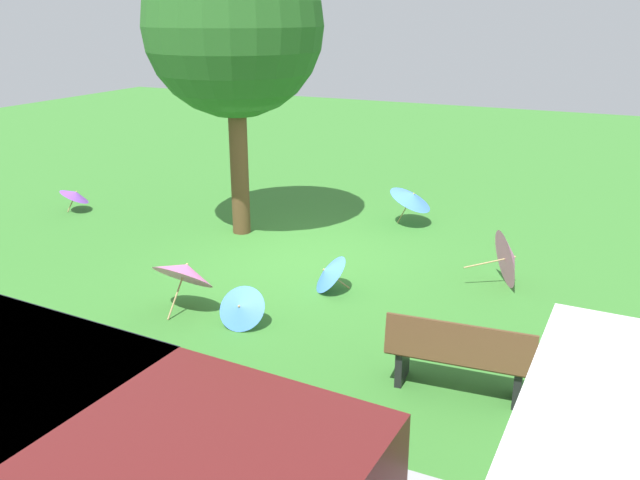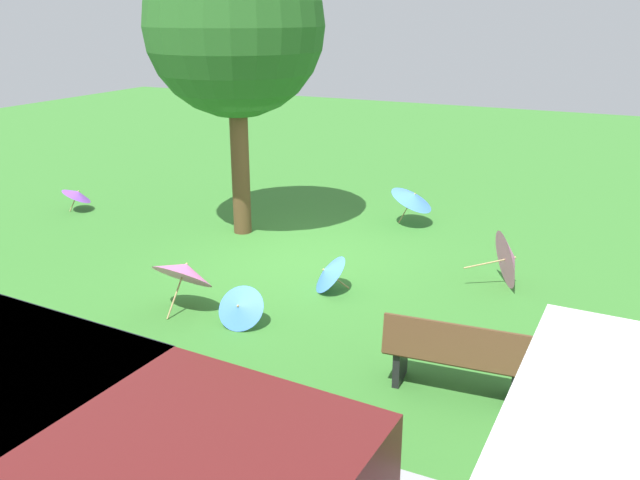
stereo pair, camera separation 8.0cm
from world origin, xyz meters
The scene contains 10 objects.
ground centered at (0.00, 0.00, 0.00)m, with size 40.00×40.00×0.00m, color #387A2D.
van_dark centered at (-1.45, 6.82, 0.91)m, with size 4.70×2.34×1.53m.
park_bench centered at (-3.67, 3.19, 0.47)m, with size 1.63×0.61×0.90m.
shade_tree centered at (1.46, -0.64, 3.75)m, with size 3.17×3.17×5.36m.
parasol_pink_0 centered at (0.36, 2.65, 0.58)m, with size 0.94×0.89×0.92m.
parasol_pink_1 centered at (-3.63, -0.13, 0.46)m, with size 0.99×0.96×0.92m.
parasol_blue_0 centered at (-1.33, -2.45, 0.57)m, with size 0.86×0.88×0.83m.
parasol_purple_0 centered at (5.35, -0.34, 0.37)m, with size 0.86×0.86×0.57m.
parasol_blue_2 centered at (-0.64, 2.81, 0.29)m, with size 0.69×0.62×0.57m.
parasol_blue_3 centered at (-1.18, 1.21, 0.30)m, with size 0.82×0.85×0.60m.
Camera 2 is at (-5.07, 9.58, 4.04)m, focal length 37.08 mm.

